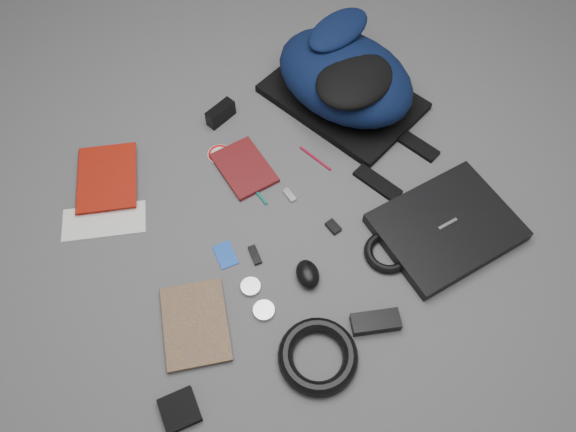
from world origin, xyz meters
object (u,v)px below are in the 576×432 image
pouch (180,410)px  mouse (308,274)px  laptop (446,227)px  textbook_red (77,182)px  compact_camera (221,113)px  backpack (345,76)px  dvd_case (244,168)px  power_brick (376,322)px  comic_book (163,330)px

pouch → mouse: bearing=18.0°
laptop → pouch: bearing=-175.0°
textbook_red → compact_camera: 0.49m
backpack → dvd_case: size_ratio=2.69×
laptop → pouch: laptop is taller
dvd_case → backpack: bearing=10.5°
power_brick → textbook_red: bearing=144.8°
textbook_red → comic_book: bearing=-64.4°
backpack → compact_camera: 0.42m
dvd_case → power_brick: bearing=-85.5°
backpack → pouch: size_ratio=6.05×
dvd_case → power_brick: (0.06, -0.61, 0.01)m
comic_book → pouch: 0.21m
comic_book → mouse: (0.40, -0.06, 0.01)m
mouse → backpack: bearing=62.9°
backpack → textbook_red: (-0.88, 0.12, -0.10)m
mouse → comic_book: bearing=-173.9°
backpack → compact_camera: backpack is taller
dvd_case → power_brick: size_ratio=1.54×
compact_camera → mouse: size_ratio=1.16×
mouse → power_brick: mouse is taller
laptop → backpack: bearing=88.2°
laptop → pouch: 0.87m
laptop → textbook_red: bearing=141.4°
textbook_red → dvd_case: 0.50m
dvd_case → mouse: (-0.02, -0.41, 0.01)m
backpack → compact_camera: bearing=143.9°
mouse → power_brick: (0.08, -0.20, -0.01)m
textbook_red → power_brick: (0.52, -0.82, 0.00)m
backpack → comic_book: 0.95m
laptop → dvd_case: 0.63m
backpack → mouse: 0.67m
laptop → compact_camera: 0.79m
power_brick → laptop: bearing=43.5°
laptop → comic_book: laptop is taller
backpack → compact_camera: (-0.39, 0.13, -0.08)m
backpack → dvd_case: 0.44m
textbook_red → laptop: bearing=-16.8°
power_brick → mouse: bearing=134.6°
dvd_case → mouse: mouse is taller
laptop → dvd_case: laptop is taller
textbook_red → backpack: bearing=14.1°
compact_camera → backpack: bearing=-35.9°
mouse → pouch: bearing=-147.6°
textbook_red → mouse: bearing=-32.6°
textbook_red → power_brick: bearing=-35.6°
pouch → power_brick: bearing=-6.1°
dvd_case → mouse: bearing=-94.3°
power_brick → pouch: power_brick is taller
compact_camera → comic_book: bearing=-146.0°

